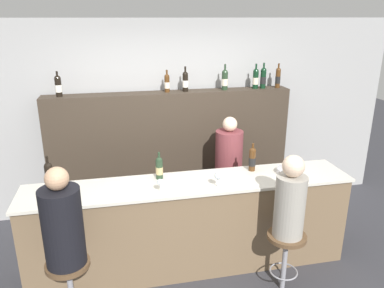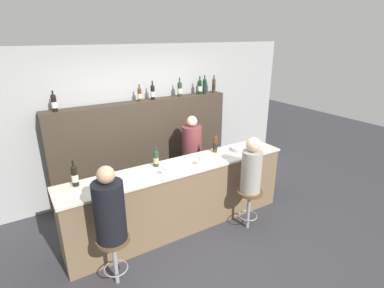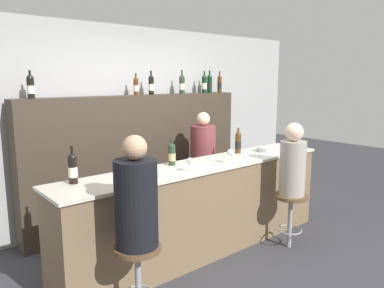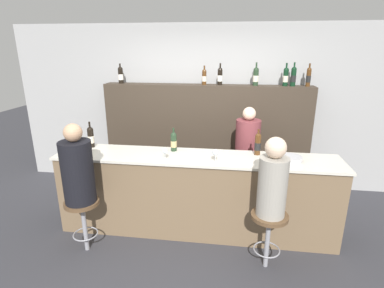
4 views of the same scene
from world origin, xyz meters
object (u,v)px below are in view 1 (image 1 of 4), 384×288
Objects in this scene: wine_bottle_backbar_0 at (58,86)px; bar_stool_right at (286,247)px; wine_glass_0 at (160,183)px; wine_glass_1 at (218,177)px; wine_bottle_backbar_5 at (263,78)px; wine_bottle_counter_2 at (252,159)px; wine_bottle_counter_0 at (49,175)px; wine_bottle_backbar_1 at (167,83)px; wine_bottle_backbar_2 at (185,81)px; bar_stool_left at (69,275)px; guest_seated_left at (62,223)px; wine_bottle_backbar_4 at (256,78)px; guest_seated_right at (290,201)px; metal_bowl at (289,171)px; wine_bottle_counter_1 at (159,168)px; wine_bottle_backbar_6 at (278,77)px; bartender at (228,178)px; wine_bottle_backbar_3 at (225,80)px.

bar_stool_right is at bearing -40.16° from wine_bottle_backbar_0.
wine_glass_1 is at bearing -0.00° from wine_glass_0.
wine_glass_1 is at bearing -125.29° from wine_bottle_backbar_5.
wine_bottle_counter_0 is at bearing 180.00° from wine_bottle_counter_2.
wine_bottle_backbar_1 is 1.62m from wine_glass_1.
wine_bottle_backbar_2 is at bearing 108.83° from bar_stool_right.
bar_stool_left is 0.51m from guest_seated_left.
wine_bottle_backbar_0 is at bearing 94.76° from guest_seated_left.
wine_bottle_backbar_4 is at bearing 79.92° from bar_stool_right.
wine_bottle_counter_0 is at bearing 161.73° from guest_seated_right.
wine_bottle_backbar_5 is at bearing 82.16° from metal_bowl.
wine_glass_1 is 0.87m from metal_bowl.
wine_bottle_backbar_0 is 1.17× the size of metal_bowl.
guest_seated_left is at bearing -140.90° from wine_bottle_counter_1.
wine_bottle_counter_0 is 1.87m from wine_bottle_backbar_1.
wine_glass_1 is (0.54, -0.34, -0.01)m from wine_bottle_counter_1.
wine_bottle_backbar_2 is 0.36× the size of guest_seated_left.
wine_bottle_backbar_2 reaches higher than wine_bottle_counter_1.
wine_bottle_backbar_0 is 0.95× the size of wine_bottle_backbar_2.
wine_bottle_backbar_6 reaches higher than guest_seated_left.
wine_bottle_counter_0 is at bearing 104.42° from bar_stool_left.
guest_seated_right is (1.13, -0.73, -0.14)m from wine_bottle_counter_1.
wine_bottle_backbar_2 is at bearing 127.57° from bartender.
wine_bottle_backbar_3 is 1.29× the size of metal_bowl.
wine_bottle_backbar_1 reaches higher than wine_bottle_counter_2.
bar_stool_left is at bearing -155.44° from wine_glass_0.
wine_bottle_backbar_4 is (2.54, 1.11, 0.69)m from wine_bottle_counter_0.
wine_glass_0 is at bearing -101.67° from wine_bottle_backbar_1.
wine_bottle_backbar_1 is 1.19m from wine_bottle_backbar_4.
wine_glass_0 is 0.23× the size of bar_stool_right.
wine_bottle_counter_1 is at bearing 180.00° from wine_bottle_counter_2.
wine_bottle_backbar_5 is at bearing 42.12° from wine_glass_0.
wine_bottle_counter_0 is 2.33m from guest_seated_right.
wine_bottle_counter_2 is at bearing -124.07° from wine_bottle_backbar_6.
wine_bottle_counter_1 is at bearing -103.35° from wine_bottle_backbar_1.
wine_bottle_counter_0 is at bearing -152.34° from wine_bottle_backbar_3.
wine_bottle_counter_1 reaches higher than bar_stool_right.
wine_bottle_backbar_3 is 2.35× the size of wine_glass_0.
wine_bottle_backbar_6 is 1.25× the size of metal_bowl.
wine_bottle_backbar_0 is at bearing 94.76° from bar_stool_left.
wine_bottle_backbar_1 reaches higher than metal_bowl.
guest_seated_right is at bearing -33.92° from wine_glass_1.
wine_bottle_counter_1 is 1.96m from wine_bottle_backbar_4.
wine_bottle_backbar_6 reaches higher than wine_glass_1.
wine_bottle_counter_0 is 1.30m from wine_bottle_backbar_0.
wine_bottle_backbar_5 reaches higher than wine_bottle_backbar_4.
wine_bottle_backbar_4 is (2.50, 0.00, 0.01)m from wine_bottle_backbar_0.
wine_bottle_backbar_2 reaches higher than bartender.
metal_bowl is at bearing -57.18° from bartender.
wine_bottle_backbar_5 is at bearing 36.77° from bar_stool_left.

